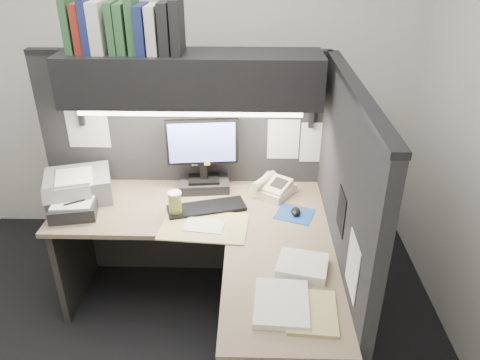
# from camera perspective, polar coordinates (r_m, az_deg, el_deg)

# --- Properties ---
(floor) EXTENTS (3.50, 3.50, 0.00)m
(floor) POSITION_cam_1_polar(r_m,az_deg,el_deg) (3.05, -8.76, -20.54)
(floor) COLOR black
(floor) RESTS_ON ground
(wall_back) EXTENTS (3.50, 0.04, 2.70)m
(wall_back) POSITION_cam_1_polar(r_m,az_deg,el_deg) (3.63, -6.44, 13.17)
(wall_back) COLOR white
(wall_back) RESTS_ON floor
(partition_back) EXTENTS (1.90, 0.06, 1.60)m
(partition_back) POSITION_cam_1_polar(r_m,az_deg,el_deg) (3.29, -6.65, 1.27)
(partition_back) COLOR black
(partition_back) RESTS_ON floor
(partition_right) EXTENTS (0.06, 1.50, 1.60)m
(partition_right) POSITION_cam_1_polar(r_m,az_deg,el_deg) (2.66, 12.02, -6.27)
(partition_right) COLOR black
(partition_right) RESTS_ON floor
(desk) EXTENTS (1.70, 1.53, 0.73)m
(desk) POSITION_cam_1_polar(r_m,az_deg,el_deg) (2.69, -0.20, -14.74)
(desk) COLOR #806C51
(desk) RESTS_ON floor
(overhead_shelf) EXTENTS (1.55, 0.34, 0.30)m
(overhead_shelf) POSITION_cam_1_polar(r_m,az_deg,el_deg) (2.86, -5.98, 12.24)
(overhead_shelf) COLOR black
(overhead_shelf) RESTS_ON partition_back
(task_light_tube) EXTENTS (1.32, 0.04, 0.04)m
(task_light_tube) POSITION_cam_1_polar(r_m,az_deg,el_deg) (2.77, -6.15, 8.07)
(task_light_tube) COLOR white
(task_light_tube) RESTS_ON overhead_shelf
(monitor) EXTENTS (0.46, 0.24, 0.50)m
(monitor) POSITION_cam_1_polar(r_m,az_deg,el_deg) (3.08, -4.51, 2.14)
(monitor) COLOR black
(monitor) RESTS_ON desk
(keyboard) EXTENTS (0.51, 0.29, 0.02)m
(keyboard) POSITION_cam_1_polar(r_m,az_deg,el_deg) (2.94, -4.11, -3.42)
(keyboard) COLOR black
(keyboard) RESTS_ON desk
(mousepad) EXTENTS (0.27, 0.26, 0.00)m
(mousepad) POSITION_cam_1_polar(r_m,az_deg,el_deg) (2.91, 6.69, -4.13)
(mousepad) COLOR #1A4491
(mousepad) RESTS_ON desk
(mouse) EXTENTS (0.07, 0.10, 0.03)m
(mouse) POSITION_cam_1_polar(r_m,az_deg,el_deg) (2.90, 6.80, -3.82)
(mouse) COLOR black
(mouse) RESTS_ON mousepad
(telephone) EXTENTS (0.31, 0.32, 0.09)m
(telephone) POSITION_cam_1_polar(r_m,az_deg,el_deg) (3.09, 4.16, -0.95)
(telephone) COLOR beige
(telephone) RESTS_ON desk
(coffee_cup) EXTENTS (0.09, 0.09, 0.15)m
(coffee_cup) POSITION_cam_1_polar(r_m,az_deg,el_deg) (2.87, -7.91, -2.98)
(coffee_cup) COLOR #B5B348
(coffee_cup) RESTS_ON desk
(printer) EXTENTS (0.49, 0.45, 0.16)m
(printer) POSITION_cam_1_polar(r_m,az_deg,el_deg) (3.21, -19.07, -0.70)
(printer) COLOR gray
(printer) RESTS_ON desk
(notebook_stack) EXTENTS (0.31, 0.28, 0.08)m
(notebook_stack) POSITION_cam_1_polar(r_m,az_deg,el_deg) (3.04, -19.59, -3.35)
(notebook_stack) COLOR black
(notebook_stack) RESTS_ON desk
(open_folder) EXTENTS (0.53, 0.37, 0.01)m
(open_folder) POSITION_cam_1_polar(r_m,az_deg,el_deg) (2.77, -4.38, -5.65)
(open_folder) COLOR tan
(open_folder) RESTS_ON desk
(paper_stack_a) EXTENTS (0.29, 0.26, 0.05)m
(paper_stack_a) POSITION_cam_1_polar(r_m,az_deg,el_deg) (2.46, 7.62, -10.33)
(paper_stack_a) COLOR white
(paper_stack_a) RESTS_ON desk
(paper_stack_b) EXTENTS (0.27, 0.33, 0.03)m
(paper_stack_b) POSITION_cam_1_polar(r_m,az_deg,el_deg) (2.25, 5.07, -14.77)
(paper_stack_b) COLOR white
(paper_stack_b) RESTS_ON desk
(manila_stack) EXTENTS (0.25, 0.31, 0.02)m
(manila_stack) POSITION_cam_1_polar(r_m,az_deg,el_deg) (2.24, 8.73, -15.61)
(manila_stack) COLOR tan
(manila_stack) RESTS_ON desk
(binder_row) EXTENTS (0.66, 0.26, 0.31)m
(binder_row) POSITION_cam_1_polar(r_m,az_deg,el_deg) (2.86, -13.94, 17.66)
(binder_row) COLOR #274F2C
(binder_row) RESTS_ON overhead_shelf
(pinned_papers) EXTENTS (1.76, 1.31, 0.51)m
(pinned_papers) POSITION_cam_1_polar(r_m,az_deg,el_deg) (2.81, 0.02, 2.43)
(pinned_papers) COLOR white
(pinned_papers) RESTS_ON partition_back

